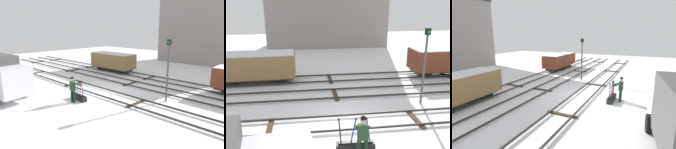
# 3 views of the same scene
# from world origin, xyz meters

# --- Properties ---
(ground_plane) EXTENTS (60.00, 60.00, 0.00)m
(ground_plane) POSITION_xyz_m (0.00, 0.00, 0.00)
(ground_plane) COLOR white
(track_main_line) EXTENTS (44.00, 1.94, 0.18)m
(track_main_line) POSITION_xyz_m (0.00, 0.00, 0.11)
(track_main_line) COLOR #2D2B28
(track_main_line) RESTS_ON ground_plane
(track_siding_near) EXTENTS (44.00, 1.94, 0.18)m
(track_siding_near) POSITION_xyz_m (0.00, 3.68, 0.11)
(track_siding_near) COLOR #2D2B28
(track_siding_near) RESTS_ON ground_plane
(track_siding_far) EXTENTS (44.00, 1.94, 0.18)m
(track_siding_far) POSITION_xyz_m (0.00, 6.71, 0.11)
(track_siding_far) COLOR #2D2B28
(track_siding_far) RESTS_ON ground_plane
(switch_lever_frame) EXTENTS (1.53, 0.43, 1.45)m
(switch_lever_frame) POSITION_xyz_m (0.05, -2.16, 0.25)
(switch_lever_frame) COLOR black
(switch_lever_frame) RESTS_ON ground_plane
(rail_worker) EXTENTS (0.55, 0.68, 1.80)m
(rail_worker) POSITION_xyz_m (0.18, -2.69, 1.02)
(rail_worker) COLOR black
(rail_worker) RESTS_ON ground_plane
(signal_post) EXTENTS (0.24, 0.32, 4.25)m
(signal_post) POSITION_xyz_m (4.67, 1.85, 2.57)
(signal_post) COLOR #4C4C4C
(signal_post) RESTS_ON ground_plane
(freight_car_mid_siding) EXTENTS (5.34, 2.17, 2.13)m
(freight_car_mid_siding) POSITION_xyz_m (-5.10, 6.71, 1.24)
(freight_car_mid_siding) COLOR #2D2B28
(freight_car_mid_siding) RESTS_ON ground_plane
(freight_car_far_end) EXTENTS (6.07, 2.07, 2.07)m
(freight_car_far_end) POSITION_xyz_m (9.23, 6.71, 1.22)
(freight_car_far_end) COLOR #2D2B28
(freight_car_far_end) RESTS_ON ground_plane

